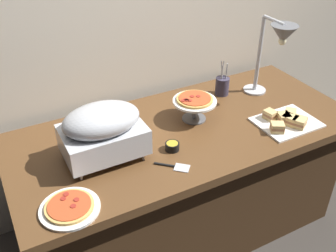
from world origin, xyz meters
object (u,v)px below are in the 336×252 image
sauce_cup_near (172,146)px  pizza_plate_center (195,102)px  sandwich_platter (286,121)px  utensil_holder (222,86)px  serving_spatula (174,166)px  pizza_plate_front (70,207)px  chafing_dish (102,130)px  heat_lamp (278,41)px

sauce_cup_near → pizza_plate_center: bearing=38.6°
sandwich_platter → utensil_holder: size_ratio=1.51×
pizza_plate_center → sandwich_platter: pizza_plate_center is taller
sandwich_platter → serving_spatula: sandwich_platter is taller
sandwich_platter → pizza_plate_front: bearing=-176.5°
chafing_dish → heat_lamp: 1.09m
sandwich_platter → sauce_cup_near: bearing=172.5°
pizza_plate_front → serving_spatula: size_ratio=1.69×
sandwich_platter → chafing_dish: bearing=169.0°
heat_lamp → pizza_plate_center: size_ratio=2.02×
utensil_holder → serving_spatula: bearing=-141.4°
pizza_plate_center → serving_spatula: pizza_plate_center is taller
pizza_plate_center → sauce_cup_near: 0.32m
sandwich_platter → utensil_holder: (-0.11, 0.45, 0.04)m
heat_lamp → utensil_holder: heat_lamp is taller
heat_lamp → serving_spatula: heat_lamp is taller
sandwich_platter → heat_lamp: bearing=70.1°
heat_lamp → serving_spatula: (-0.81, -0.29, -0.37)m
sandwich_platter → serving_spatula: size_ratio=2.23×
heat_lamp → sauce_cup_near: size_ratio=6.87×
pizza_plate_front → utensil_holder: size_ratio=1.14×
heat_lamp → sandwich_platter: (-0.09, -0.25, -0.35)m
pizza_plate_front → sauce_cup_near: sauce_cup_near is taller
utensil_holder → pizza_plate_front: bearing=-154.7°
serving_spatula → pizza_plate_front: bearing=-175.3°
heat_lamp → pizza_plate_center: 0.58m
heat_lamp → utensil_holder: size_ratio=2.21×
chafing_dish → pizza_plate_center: chafing_dish is taller
pizza_plate_front → pizza_plate_center: bearing=23.8°
chafing_dish → serving_spatula: bearing=-41.2°
utensil_holder → serving_spatula: 0.78m
pizza_plate_center → utensil_holder: (0.30, 0.17, -0.05)m
heat_lamp → sandwich_platter: bearing=-109.9°
heat_lamp → utensil_holder: (-0.21, 0.20, -0.32)m
pizza_plate_front → sandwich_platter: bearing=3.5°
heat_lamp → pizza_plate_front: 1.41m
pizza_plate_center → sandwich_platter: bearing=-34.1°
sandwich_platter → sauce_cup_near: (-0.66, 0.09, -0.00)m
utensil_holder → serving_spatula: (-0.61, -0.48, -0.06)m
heat_lamp → pizza_plate_center: heat_lamp is taller
sauce_cup_near → utensil_holder: (0.55, 0.36, 0.04)m
pizza_plate_front → serving_spatula: pizza_plate_front is taller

